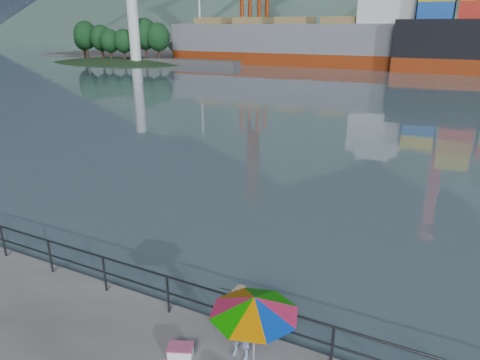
# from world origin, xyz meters

# --- Properties ---
(harbor_water) EXTENTS (500.00, 280.00, 0.00)m
(harbor_water) POSITION_xyz_m (0.00, 130.00, 0.00)
(harbor_water) COLOR slate
(harbor_water) RESTS_ON ground
(guardrail) EXTENTS (22.00, 0.06, 1.03)m
(guardrail) POSITION_xyz_m (0.00, 1.70, 0.52)
(guardrail) COLOR #2D3033
(guardrail) RESTS_ON ground
(lighthouse_islet) EXTENTS (48.00, 26.40, 19.20)m
(lighthouse_islet) POSITION_xyz_m (-54.97, 61.99, 0.26)
(lighthouse_islet) COLOR #263F1E
(lighthouse_islet) RESTS_ON ground
(fisherman) EXTENTS (0.59, 0.41, 1.55)m
(fisherman) POSITION_xyz_m (3.23, 1.15, 0.78)
(fisherman) COLOR #325B94
(fisherman) RESTS_ON ground
(beach_umbrella) EXTENTS (1.82, 1.82, 2.03)m
(beach_umbrella) POSITION_xyz_m (3.79, 0.56, 1.85)
(beach_umbrella) COLOR white
(beach_umbrella) RESTS_ON ground
(cooler_bag) EXTENTS (0.59, 0.51, 0.29)m
(cooler_bag) POSITION_xyz_m (2.14, 0.53, 0.14)
(cooler_bag) COLOR white
(cooler_bag) RESTS_ON ground
(fishing_rod) EXTENTS (0.43, 1.80, 1.30)m
(fishing_rod) POSITION_xyz_m (2.96, 2.05, 0.00)
(fishing_rod) COLOR black
(fishing_rod) RESTS_ON ground
(bulk_carrier) EXTENTS (49.73, 8.61, 14.50)m
(bulk_carrier) POSITION_xyz_m (-19.52, 73.61, 4.15)
(bulk_carrier) COLOR maroon
(bulk_carrier) RESTS_ON ground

